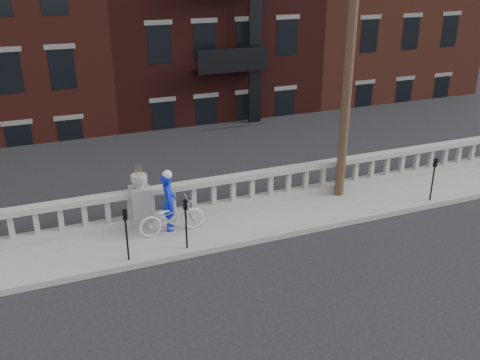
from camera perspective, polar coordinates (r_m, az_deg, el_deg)
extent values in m
plane|color=black|center=(12.06, -6.09, -13.23)|extent=(120.00, 120.00, 0.00)
cube|color=gray|center=(14.50, -9.52, -6.45)|extent=(32.00, 2.20, 0.15)
cube|color=gray|center=(15.24, -10.40, -4.17)|extent=(28.00, 0.34, 0.25)
cube|color=gray|center=(14.89, -10.62, -1.33)|extent=(28.00, 0.34, 0.16)
cube|color=gray|center=(15.05, -10.51, -2.72)|extent=(0.55, 0.55, 1.10)
cylinder|color=gray|center=(14.79, -10.69, -0.44)|extent=(0.24, 0.24, 0.20)
cylinder|color=gray|center=(14.72, -10.74, 0.20)|extent=(0.44, 0.44, 0.18)
cube|color=#605E59|center=(16.89, -10.02, -11.88)|extent=(36.00, 0.50, 5.15)
cube|color=black|center=(37.58, -17.18, 2.41)|extent=(80.00, 44.00, 0.50)
cube|color=#595651|center=(20.54, -18.04, -7.92)|extent=(16.00, 7.00, 4.00)
cube|color=#34100E|center=(30.94, -6.25, 14.44)|extent=(10.00, 14.00, 15.50)
cube|color=#5A271B|center=(35.30, 10.01, 12.35)|extent=(10.00, 14.00, 12.00)
cylinder|color=#422D1E|center=(15.84, 11.81, 15.28)|extent=(0.28, 0.28, 10.00)
cylinder|color=black|center=(13.35, -11.95, -6.28)|extent=(0.05, 0.05, 1.10)
cube|color=black|center=(13.04, -12.19, -3.65)|extent=(0.10, 0.08, 0.26)
cube|color=black|center=(12.99, -12.17, -3.58)|extent=(0.06, 0.01, 0.08)
cylinder|color=black|center=(13.64, -5.75, -5.23)|extent=(0.05, 0.05, 1.10)
cube|color=black|center=(13.33, -5.87, -2.64)|extent=(0.10, 0.08, 0.26)
cube|color=black|center=(13.28, -5.82, -2.56)|extent=(0.06, 0.01, 0.08)
cylinder|color=black|center=(17.27, 19.81, -0.37)|extent=(0.05, 0.05, 1.10)
cube|color=black|center=(17.03, 20.11, 1.74)|extent=(0.10, 0.08, 0.26)
cube|color=black|center=(16.98, 20.23, 1.82)|extent=(0.06, 0.01, 0.08)
imported|color=silver|center=(14.48, -7.31, -3.90)|extent=(1.83, 0.71, 0.95)
imported|color=#0C1FBE|center=(14.54, -7.61, -2.33)|extent=(0.53, 0.67, 1.62)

